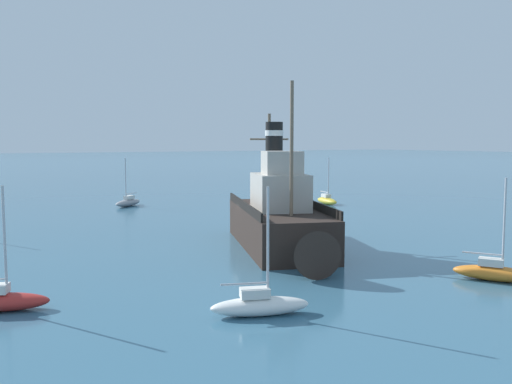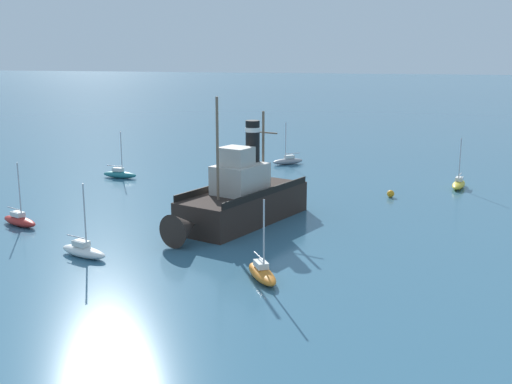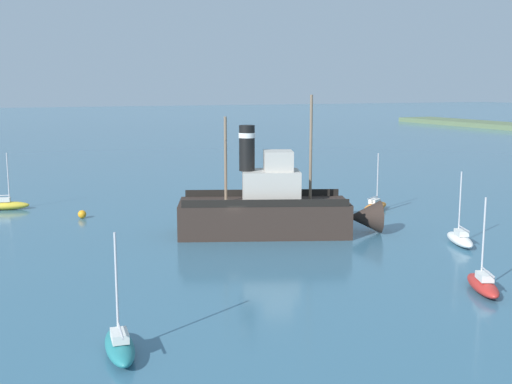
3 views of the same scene
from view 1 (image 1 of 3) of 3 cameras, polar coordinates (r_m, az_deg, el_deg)
The scene contains 7 objects.
ground_plane at distance 35.49m, azimuth 0.05°, elevation -5.32°, with size 600.00×600.00×0.00m, color #38667F.
old_tugboat at distance 33.15m, azimuth 2.58°, elevation -2.88°, with size 8.39×14.66×9.90m.
sailboat_yellow at distance 57.31m, azimuth 7.47°, elevation -0.85°, with size 1.85×3.94×4.90m.
sailboat_orange at distance 28.22m, azimuth 23.85°, elevation -7.69°, with size 2.91×3.82×4.90m.
sailboat_grey at distance 56.52m, azimuth -13.32°, elevation -1.04°, with size 3.71×3.14×4.90m.
sailboat_white at distance 20.93m, azimuth 0.39°, elevation -11.73°, with size 3.95×2.35×4.90m.
mooring_buoy at distance 49.20m, azimuth 5.73°, elevation -1.97°, with size 0.66×0.66×0.66m, color orange.
Camera 1 is at (18.23, 29.73, 6.57)m, focal length 38.00 mm.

